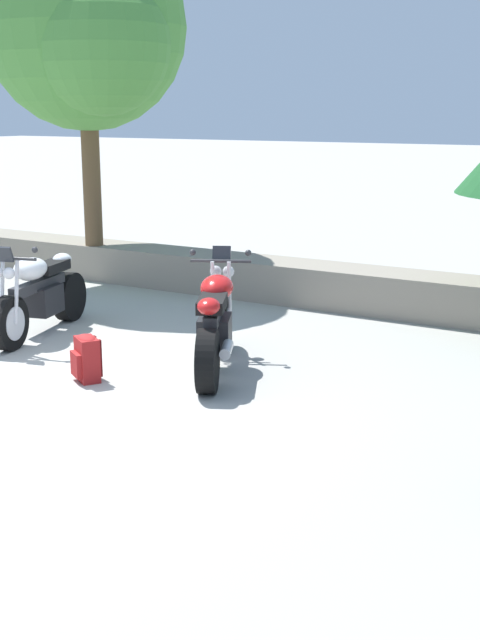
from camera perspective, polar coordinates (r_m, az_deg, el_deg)
The scene contains 6 objects.
ground_plane at distance 8.38m, azimuth -13.73°, elevation -4.67°, with size 120.00×120.00×0.00m, color #A3A099.
stone_wall at distance 12.07m, azimuth 2.28°, elevation 2.75°, with size 36.00×0.80×0.55m, color gray.
motorcycle_white_near_left at distance 10.32m, azimuth -13.36°, elevation 1.65°, with size 0.87×2.03×1.18m.
motorcycle_red_centre at distance 8.69m, azimuth -1.65°, elevation -0.26°, with size 1.13×1.91×1.18m.
rider_backpack at distance 8.51m, azimuth -10.29°, elevation -2.48°, with size 0.35×0.34×0.47m.
leafy_tree_far_left at distance 13.28m, azimuth -10.15°, elevation 18.55°, with size 3.17×3.02×4.76m.
Camera 1 is at (5.65, -5.60, 2.62)m, focal length 47.54 mm.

